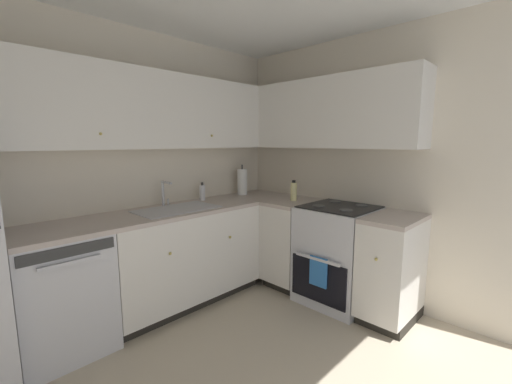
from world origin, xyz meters
TOP-DOWN VIEW (x-y plane):
  - wall_back at (0.00, 1.50)m, footprint 3.52×0.05m
  - wall_right at (1.74, 0.00)m, footprint 0.05×3.05m
  - dishwasher at (-0.61, 1.17)m, footprint 0.60×0.63m
  - lower_cabinets_back at (0.40, 1.18)m, footprint 1.42×0.62m
  - countertop_back at (0.40, 1.18)m, footprint 2.62×0.60m
  - lower_cabinets_right at (1.41, 0.18)m, footprint 0.62×1.41m
  - countertop_right at (1.41, 0.18)m, footprint 0.60×1.41m
  - oven_range at (1.43, 0.16)m, footprint 0.68×0.62m
  - upper_cabinets_back at (0.24, 1.32)m, footprint 2.30×0.34m
  - upper_cabinets_right at (1.55, 0.50)m, footprint 0.32×1.96m
  - sink at (0.34, 1.15)m, footprint 0.71×0.40m
  - faucet at (0.34, 1.35)m, footprint 0.07×0.16m
  - soap_bottle at (0.77, 1.36)m, footprint 0.06×0.06m
  - paper_towel_roll at (1.31, 1.34)m, footprint 0.11×0.11m
  - oil_bottle at (1.41, 0.68)m, footprint 0.06×0.06m

SIDE VIEW (x-z plane):
  - dishwasher at x=-0.61m, z-range 0.00..0.86m
  - lower_cabinets_right at x=1.41m, z-range 0.00..0.86m
  - lower_cabinets_back at x=0.40m, z-range 0.00..0.86m
  - oven_range at x=1.43m, z-range -0.07..0.98m
  - sink at x=0.34m, z-range 0.81..0.90m
  - countertop_right at x=1.41m, z-range 0.86..0.90m
  - countertop_back at x=0.40m, z-range 0.86..0.90m
  - soap_bottle at x=0.77m, z-range 0.88..1.07m
  - oil_bottle at x=1.41m, z-range 0.89..1.10m
  - faucet at x=0.34m, z-range 0.92..1.15m
  - paper_towel_roll at x=1.31m, z-range 0.87..1.22m
  - wall_back at x=0.00m, z-range 0.00..2.46m
  - wall_right at x=1.74m, z-range 0.00..2.46m
  - upper_cabinets_back at x=0.24m, z-range 1.43..2.07m
  - upper_cabinets_right at x=1.55m, z-range 1.43..2.07m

